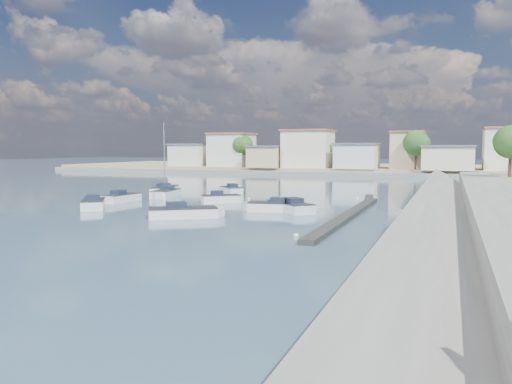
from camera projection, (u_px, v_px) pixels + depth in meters
ground at (340, 188)px, 71.19m from camera, size 400.00×400.00×0.00m
seawall_walkway at (502, 208)px, 39.35m from camera, size 5.00×90.00×1.80m
breakwater at (354, 211)px, 43.34m from camera, size 2.00×31.02×0.35m
far_shore_land at (385, 169)px, 119.37m from camera, size 160.00×40.00×1.40m
far_shore_quay at (372, 175)px, 99.91m from camera, size 160.00×2.50×0.80m
far_town at (431, 152)px, 101.12m from camera, size 113.01×12.80×8.35m
shore_trees at (416, 145)px, 93.70m from camera, size 74.56×38.32×7.92m
motorboat_a at (93, 204)px, 47.25m from camera, size 4.55×5.20×1.48m
motorboat_b at (223, 199)px, 51.60m from camera, size 4.06×3.65×1.48m
motorboat_c at (289, 207)px, 44.79m from camera, size 5.38×5.34×1.48m
motorboat_d at (271, 207)px, 44.50m from camera, size 5.11×2.50×1.48m
motorboat_e at (123, 198)px, 52.71m from camera, size 2.15×5.10×1.48m
motorboat_f at (231, 190)px, 62.40m from camera, size 4.08×4.14×1.48m
motorboat_g at (165, 194)px, 57.53m from camera, size 2.84×5.79×1.48m
motorboat_h at (187, 213)px, 40.60m from camera, size 5.78×4.87×1.48m
sailboat at (165, 190)px, 63.29m from camera, size 4.13×7.21×9.00m
mooring_buoys at (338, 212)px, 43.45m from camera, size 19.34×29.00×0.34m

